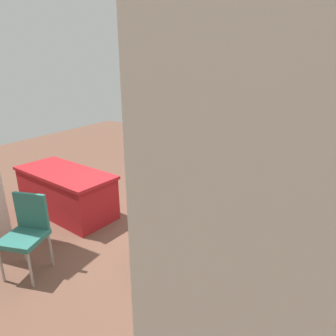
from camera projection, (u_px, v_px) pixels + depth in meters
ground_plane at (167, 229)px, 4.42m from camera, size 14.40×14.40×0.00m
table_foreground at (202, 165)px, 6.16m from camera, size 1.74×1.01×0.74m
table_mid_left at (300, 242)px, 3.43m from camera, size 1.73×1.01×0.74m
table_mid_right at (67, 192)px, 4.82m from camera, size 1.90×1.03×0.74m
chair_near_front at (27, 230)px, 3.35m from camera, size 0.55×0.55×0.96m
chair_tucked_left at (155, 153)px, 6.42m from camera, size 0.49×0.49×0.96m
chair_aisle at (162, 224)px, 3.50m from camera, size 0.59×0.59×0.94m
laptop_silver at (202, 147)px, 5.99m from camera, size 0.38×0.37×0.21m
yarn_ball at (188, 144)px, 6.21m from camera, size 0.09×0.09×0.09m
scissors_red at (224, 152)px, 5.79m from camera, size 0.18×0.04×0.01m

